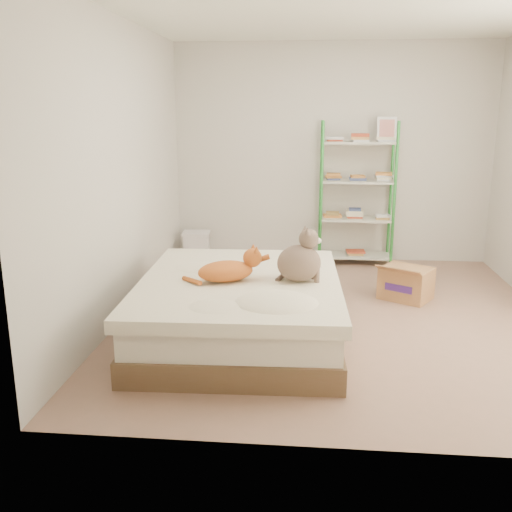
# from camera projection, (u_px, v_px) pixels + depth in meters

# --- Properties ---
(room) EXTENTS (3.81, 4.21, 2.61)m
(room) POSITION_uv_depth(u_px,v_px,m) (340.00, 173.00, 4.85)
(room) COLOR #98715D
(room) RESTS_ON ground
(bed) EXTENTS (1.65, 2.03, 0.50)m
(bed) POSITION_uv_depth(u_px,v_px,m) (240.00, 309.00, 4.63)
(bed) COLOR brown
(bed) RESTS_ON ground
(orange_cat) EXTENTS (0.59, 0.46, 0.21)m
(orange_cat) POSITION_uv_depth(u_px,v_px,m) (226.00, 269.00, 4.47)
(orange_cat) COLOR #C4531F
(orange_cat) RESTS_ON bed
(grey_cat) EXTENTS (0.43, 0.38, 0.42)m
(grey_cat) POSITION_uv_depth(u_px,v_px,m) (299.00, 255.00, 4.45)
(grey_cat) COLOR #8E715D
(grey_cat) RESTS_ON bed
(shelf_unit) EXTENTS (0.88, 0.36, 1.74)m
(shelf_unit) POSITION_uv_depth(u_px,v_px,m) (357.00, 191.00, 6.74)
(shelf_unit) COLOR green
(shelf_unit) RESTS_ON ground
(cardboard_box) EXTENTS (0.58, 0.61, 0.37)m
(cardboard_box) POSITION_uv_depth(u_px,v_px,m) (406.00, 283.00, 5.62)
(cardboard_box) COLOR #AE8545
(cardboard_box) RESTS_ON ground
(white_bin) EXTENTS (0.35, 0.31, 0.37)m
(white_bin) POSITION_uv_depth(u_px,v_px,m) (197.00, 246.00, 7.00)
(white_bin) COLOR white
(white_bin) RESTS_ON ground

